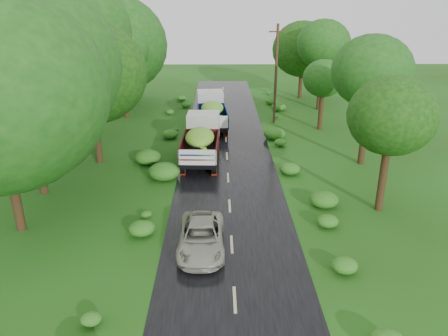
{
  "coord_description": "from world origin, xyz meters",
  "views": [
    {
      "loc": [
        -0.59,
        -13.74,
        11.04
      ],
      "look_at": [
        -0.29,
        9.47,
        1.7
      ],
      "focal_mm": 35.0,
      "sensor_mm": 36.0,
      "label": 1
    }
  ],
  "objects_px": {
    "truck_far": "(211,110)",
    "truck_near": "(202,138)",
    "car": "(201,237)",
    "utility_pole": "(276,74)"
  },
  "relations": [
    {
      "from": "utility_pole",
      "to": "truck_far",
      "type": "bearing_deg",
      "value": -175.57
    },
    {
      "from": "car",
      "to": "truck_far",
      "type": "bearing_deg",
      "value": 88.95
    },
    {
      "from": "car",
      "to": "utility_pole",
      "type": "bearing_deg",
      "value": 73.96
    },
    {
      "from": "truck_near",
      "to": "utility_pole",
      "type": "relative_size",
      "value": 0.79
    },
    {
      "from": "truck_near",
      "to": "car",
      "type": "height_order",
      "value": "truck_near"
    },
    {
      "from": "truck_near",
      "to": "car",
      "type": "bearing_deg",
      "value": -86.03
    },
    {
      "from": "car",
      "to": "truck_near",
      "type": "bearing_deg",
      "value": 91.4
    },
    {
      "from": "truck_near",
      "to": "truck_far",
      "type": "relative_size",
      "value": 1.0
    },
    {
      "from": "truck_far",
      "to": "car",
      "type": "distance_m",
      "value": 19.8
    },
    {
      "from": "truck_far",
      "to": "truck_near",
      "type": "bearing_deg",
      "value": -98.03
    }
  ]
}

